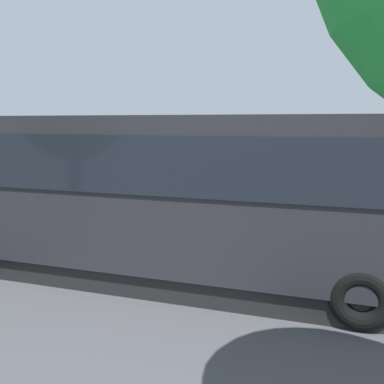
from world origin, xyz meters
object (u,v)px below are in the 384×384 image
at_px(tour_bus, 163,199).
at_px(spectator_right, 142,202).
at_px(spectator_left, 217,208).
at_px(spectator_centre, 180,206).
at_px(spectator_far_left, 261,209).
at_px(spectator_far_right, 105,201).
at_px(stunt_motorcycle, 178,183).
at_px(traffic_cone, 215,210).
at_px(parked_motorcycle_silver, 314,239).

xyz_separation_m(tour_bus, spectator_right, (1.54, -2.72, -0.57)).
height_order(spectator_left, spectator_centre, spectator_left).
xyz_separation_m(spectator_far_left, spectator_far_right, (4.10, 0.29, 0.06)).
relative_size(spectator_far_right, stunt_motorcycle, 0.93).
relative_size(spectator_far_right, traffic_cone, 2.84).
bearing_deg(stunt_motorcycle, traffic_cone, 153.58).
relative_size(spectator_centre, traffic_cone, 2.71).
xyz_separation_m(spectator_centre, parked_motorcycle_silver, (-3.33, 0.40, -0.53)).
bearing_deg(spectator_far_left, spectator_far_right, 4.00).
bearing_deg(spectator_right, parked_motorcycle_silver, 174.91).
distance_m(spectator_far_right, parked_motorcycle_silver, 5.47).
relative_size(spectator_left, traffic_cone, 2.76).
bearing_deg(spectator_right, spectator_far_right, 0.93).
distance_m(spectator_left, stunt_motorcycle, 5.03).
height_order(tour_bus, spectator_far_left, tour_bus).
bearing_deg(spectator_right, spectator_far_left, -174.93).
relative_size(tour_bus, stunt_motorcycle, 5.69).
xyz_separation_m(parked_motorcycle_silver, traffic_cone, (3.28, -3.98, -0.18)).
bearing_deg(traffic_cone, spectator_left, 104.09).
relative_size(stunt_motorcycle, traffic_cone, 3.04).
distance_m(spectator_left, spectator_far_right, 3.05).
relative_size(tour_bus, traffic_cone, 17.32).
bearing_deg(spectator_far_left, parked_motorcycle_silver, 153.53).
xyz_separation_m(spectator_centre, spectator_far_right, (2.10, 0.03, 0.06)).
distance_m(spectator_right, parked_motorcycle_silver, 4.42).
xyz_separation_m(stunt_motorcycle, traffic_cone, (-1.52, 0.76, -0.74)).
bearing_deg(spectator_far_right, spectator_far_left, -176.00).
bearing_deg(parked_motorcycle_silver, spectator_left, -8.13).
relative_size(tour_bus, spectator_centre, 6.40).
distance_m(spectator_centre, stunt_motorcycle, 4.58).
bearing_deg(stunt_motorcycle, spectator_far_left, 130.48).
bearing_deg(tour_bus, traffic_cone, -85.84).
bearing_deg(spectator_centre, stunt_motorcycle, -71.17).
bearing_deg(tour_bus, spectator_centre, -79.58).
bearing_deg(tour_bus, parked_motorcycle_silver, -140.48).
xyz_separation_m(tour_bus, spectator_far_right, (2.60, -2.70, -0.58)).
distance_m(tour_bus, spectator_far_left, 3.41).
height_order(tour_bus, stunt_motorcycle, tour_bus).
bearing_deg(spectator_left, spectator_far_right, -0.64).
bearing_deg(spectator_far_right, traffic_cone, -120.65).
distance_m(spectator_centre, traffic_cone, 3.65).
xyz_separation_m(spectator_far_right, traffic_cone, (-2.14, -3.61, -0.76)).
bearing_deg(spectator_left, spectator_right, -1.46).
bearing_deg(spectator_centre, parked_motorcycle_silver, 173.13).
height_order(spectator_left, traffic_cone, spectator_left).
height_order(tour_bus, spectator_centre, tour_bus).
height_order(spectator_far_left, parked_motorcycle_silver, spectator_far_left).
height_order(spectator_left, stunt_motorcycle, stunt_motorcycle).
xyz_separation_m(spectator_right, spectator_far_right, (1.06, 0.02, -0.01)).
xyz_separation_m(spectator_far_right, parked_motorcycle_silver, (-5.42, 0.37, -0.59)).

